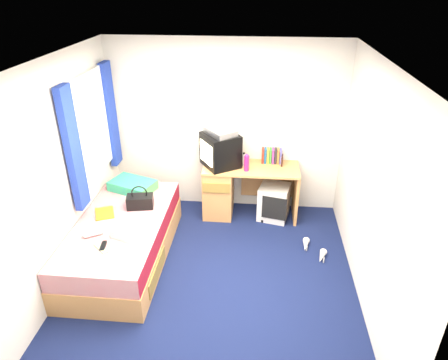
# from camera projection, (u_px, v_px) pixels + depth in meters

# --- Properties ---
(ground) EXTENTS (3.40, 3.40, 0.00)m
(ground) POSITION_uv_depth(u_px,v_px,m) (212.00, 279.00, 4.54)
(ground) COLOR #0C1438
(ground) RESTS_ON ground
(room_shell) EXTENTS (3.40, 3.40, 3.40)m
(room_shell) POSITION_uv_depth(u_px,v_px,m) (210.00, 163.00, 3.87)
(room_shell) COLOR white
(room_shell) RESTS_ON ground
(bed) EXTENTS (1.01, 2.00, 0.54)m
(bed) POSITION_uv_depth(u_px,v_px,m) (123.00, 239.00, 4.76)
(bed) COLOR tan
(bed) RESTS_ON ground
(pillow) EXTENTS (0.66, 0.54, 0.12)m
(pillow) POSITION_uv_depth(u_px,v_px,m) (133.00, 185.00, 5.26)
(pillow) COLOR teal
(pillow) RESTS_ON bed
(desk) EXTENTS (1.30, 0.55, 0.75)m
(desk) POSITION_uv_depth(u_px,v_px,m) (231.00, 188.00, 5.62)
(desk) COLOR tan
(desk) RESTS_ON ground
(storage_cube) EXTENTS (0.47, 0.47, 0.49)m
(storage_cube) POSITION_uv_depth(u_px,v_px,m) (274.00, 202.00, 5.58)
(storage_cube) COLOR silver
(storage_cube) RESTS_ON ground
(crt_tv) EXTENTS (0.60, 0.61, 0.45)m
(crt_tv) POSITION_uv_depth(u_px,v_px,m) (220.00, 150.00, 5.37)
(crt_tv) COLOR black
(crt_tv) RESTS_ON desk
(vcr) EXTENTS (0.48, 0.50, 0.08)m
(vcr) POSITION_uv_depth(u_px,v_px,m) (220.00, 132.00, 5.25)
(vcr) COLOR #A9A9AB
(vcr) RESTS_ON crt_tv
(book_row) EXTENTS (0.27, 0.13, 0.20)m
(book_row) POSITION_uv_depth(u_px,v_px,m) (272.00, 156.00, 5.51)
(book_row) COLOR maroon
(book_row) RESTS_ON desk
(picture_frame) EXTENTS (0.03, 0.12, 0.14)m
(picture_frame) POSITION_uv_depth(u_px,v_px,m) (282.00, 160.00, 5.45)
(picture_frame) COLOR black
(picture_frame) RESTS_ON desk
(pink_water_bottle) EXTENTS (0.08, 0.08, 0.21)m
(pink_water_bottle) POSITION_uv_depth(u_px,v_px,m) (247.00, 163.00, 5.27)
(pink_water_bottle) COLOR #CA1C63
(pink_water_bottle) RESTS_ON desk
(aerosol_can) EXTENTS (0.05, 0.05, 0.17)m
(aerosol_can) POSITION_uv_depth(u_px,v_px,m) (244.00, 160.00, 5.43)
(aerosol_can) COLOR silver
(aerosol_can) RESTS_ON desk
(handbag) EXTENTS (0.34, 0.23, 0.29)m
(handbag) POSITION_uv_depth(u_px,v_px,m) (140.00, 201.00, 4.86)
(handbag) COLOR black
(handbag) RESTS_ON bed
(towel) EXTENTS (0.34, 0.32, 0.09)m
(towel) POSITION_uv_depth(u_px,v_px,m) (126.00, 231.00, 4.36)
(towel) COLOR silver
(towel) RESTS_ON bed
(magazine) EXTENTS (0.30, 0.34, 0.01)m
(magazine) POSITION_uv_depth(u_px,v_px,m) (105.00, 213.00, 4.76)
(magazine) COLOR yellow
(magazine) RESTS_ON bed
(water_bottle) EXTENTS (0.21, 0.16, 0.07)m
(water_bottle) POSITION_uv_depth(u_px,v_px,m) (93.00, 233.00, 4.35)
(water_bottle) COLOR silver
(water_bottle) RESTS_ON bed
(colour_swatch_fan) EXTENTS (0.20, 0.19, 0.01)m
(colour_swatch_fan) POSITION_uv_depth(u_px,v_px,m) (101.00, 248.00, 4.16)
(colour_swatch_fan) COLOR gold
(colour_swatch_fan) RESTS_ON bed
(remote_control) EXTENTS (0.07, 0.17, 0.02)m
(remote_control) POSITION_uv_depth(u_px,v_px,m) (103.00, 246.00, 4.19)
(remote_control) COLOR black
(remote_control) RESTS_ON bed
(window_assembly) EXTENTS (0.11, 1.42, 1.40)m
(window_assembly) POSITION_uv_depth(u_px,v_px,m) (92.00, 129.00, 4.81)
(window_assembly) COLOR silver
(window_assembly) RESTS_ON room_shell
(white_heels) EXTENTS (0.32, 0.45, 0.09)m
(white_heels) POSITION_uv_depth(u_px,v_px,m) (313.00, 251.00, 4.93)
(white_heels) COLOR silver
(white_heels) RESTS_ON ground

